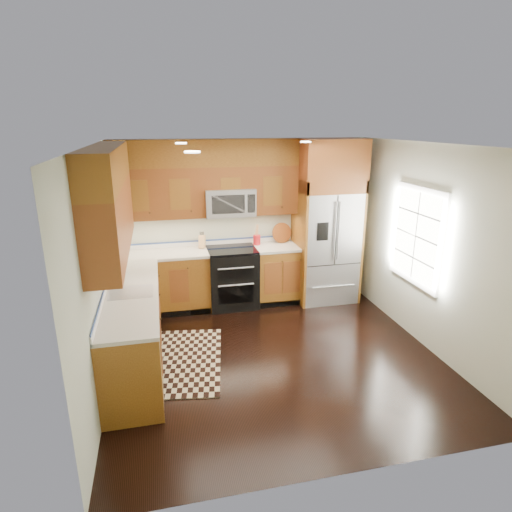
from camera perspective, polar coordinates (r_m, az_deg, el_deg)
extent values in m
plane|color=black|center=(5.60, 2.53, -13.03)|extent=(4.00, 4.00, 0.00)
cube|color=beige|center=(6.94, -1.73, 4.66)|extent=(4.00, 0.02, 2.60)
cube|color=beige|center=(4.94, -20.26, -1.83)|extent=(0.02, 4.00, 2.60)
cube|color=beige|center=(5.91, 21.76, 1.09)|extent=(0.02, 4.00, 2.60)
cube|color=white|center=(6.03, 20.66, 2.52)|extent=(0.04, 1.10, 1.30)
cube|color=white|center=(6.02, 20.58, 2.51)|extent=(0.02, 0.95, 1.15)
cube|color=#935C1C|center=(6.78, -12.14, -3.59)|extent=(1.37, 0.60, 0.90)
cube|color=#935C1C|center=(7.01, 2.75, -2.47)|extent=(0.72, 0.60, 0.90)
cube|color=#935C1C|center=(5.41, -15.88, -9.46)|extent=(0.60, 2.40, 0.90)
cube|color=silver|center=(6.67, -6.04, 0.64)|extent=(2.85, 0.62, 0.04)
cube|color=silver|center=(5.22, -16.31, -4.85)|extent=(0.62, 2.40, 0.04)
cube|color=brown|center=(6.60, -6.44, 8.52)|extent=(2.85, 0.33, 0.75)
cube|color=brown|center=(4.97, -18.75, 4.76)|extent=(0.33, 2.40, 0.75)
cube|color=#935C1C|center=(6.53, -6.62, 13.51)|extent=(2.85, 0.33, 0.40)
cube|color=#935C1C|center=(4.89, -19.41, 11.34)|extent=(0.33, 2.40, 0.40)
cube|color=black|center=(6.83, -3.18, -2.95)|extent=(0.76, 0.64, 0.92)
cube|color=black|center=(6.68, -3.25, 0.87)|extent=(0.76, 0.60, 0.02)
cube|color=black|center=(6.48, -2.72, -2.57)|extent=(0.55, 0.01, 0.18)
cube|color=black|center=(6.60, -2.68, -5.18)|extent=(0.55, 0.01, 0.28)
cylinder|color=#B2B2B7|center=(6.42, -2.70, -1.64)|extent=(0.55, 0.02, 0.02)
cylinder|color=#B2B2B7|center=(6.51, -2.66, -3.89)|extent=(0.55, 0.02, 0.02)
cube|color=#B2B2B7|center=(6.63, -3.55, 7.20)|extent=(0.76, 0.40, 0.42)
cube|color=black|center=(6.44, -3.70, 6.88)|extent=(0.50, 0.01, 0.28)
cube|color=#B2B2B7|center=(7.07, 9.30, 1.31)|extent=(0.90, 0.74, 1.80)
cube|color=black|center=(6.64, 10.65, 3.33)|extent=(0.01, 0.01, 1.08)
cube|color=black|center=(6.56, 8.89, 3.24)|extent=(0.18, 0.01, 0.28)
cube|color=#935C1C|center=(6.88, 5.70, 1.87)|extent=(0.04, 0.74, 2.00)
cube|color=#935C1C|center=(7.23, 12.80, 2.29)|extent=(0.04, 0.74, 2.00)
cube|color=brown|center=(6.82, 9.84, 11.85)|extent=(0.98, 0.74, 0.80)
cube|color=#B2B2B7|center=(5.21, -16.34, -4.54)|extent=(0.50, 0.42, 0.02)
cylinder|color=#B2B2B7|center=(5.39, -18.46, -2.53)|extent=(0.02, 0.02, 0.28)
torus|color=#B2B2B7|center=(5.27, -18.68, -1.39)|extent=(0.18, 0.02, 0.18)
cube|color=black|center=(5.55, -9.81, -13.53)|extent=(1.18, 1.70, 0.01)
cube|color=tan|center=(6.77, -7.20, 1.92)|extent=(0.12, 0.15, 0.20)
cylinder|color=red|center=(6.90, 0.11, 2.16)|extent=(0.14, 0.14, 0.16)
cylinder|color=brown|center=(7.05, 3.44, 1.91)|extent=(0.38, 0.38, 0.02)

